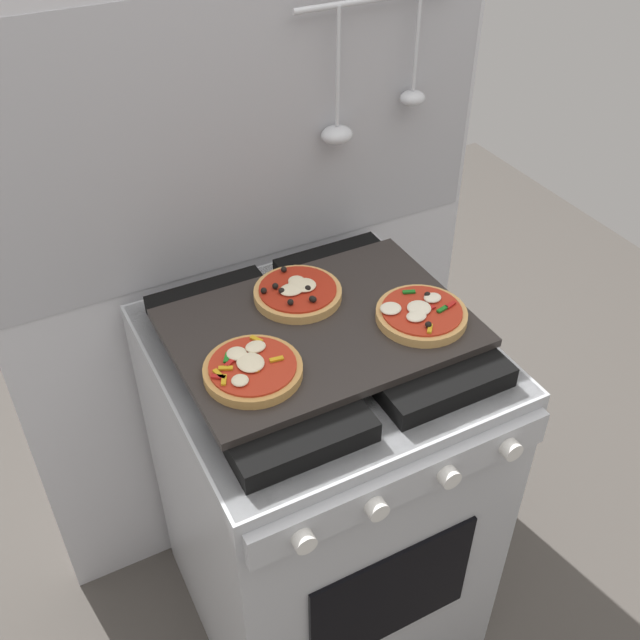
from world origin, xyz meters
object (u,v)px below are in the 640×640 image
Objects in this scene: baking_tray at (320,328)px; pizza_right at (421,314)px; stove at (320,487)px; pizza_center at (296,293)px; pizza_left at (252,369)px.

baking_tray is 0.19m from pizza_right.
pizza_center reaches higher than stove.
pizza_left is at bearing -158.35° from stove.
pizza_left is at bearing -157.86° from baking_tray.
baking_tray is at bearing 22.14° from pizza_left.
stove is 1.67× the size of baking_tray.
baking_tray is 3.19× the size of pizza_right.
pizza_right is 1.00× the size of pizza_center.
baking_tray is 0.09m from pizza_center.
stove is 0.46m from baking_tray.
pizza_left reaches higher than baking_tray.
baking_tray is 0.18m from pizza_left.
baking_tray reaches higher than stove.
pizza_left is at bearing 179.01° from pizza_right.
pizza_center is at bearing 92.69° from baking_tray.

